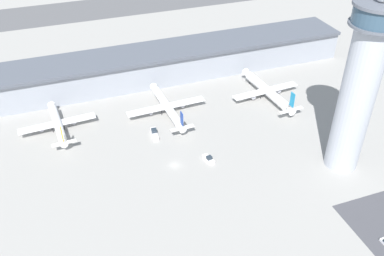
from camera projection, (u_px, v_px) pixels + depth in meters
ground_plane at (175, 165)px, 166.52m from camera, size 1000.00×1000.00×0.00m
terminal_building at (131, 68)px, 215.55m from camera, size 229.40×25.00×15.88m
runway_strip at (95, 9)px, 308.50m from camera, size 344.10×44.00×0.01m
control_tower at (360, 86)px, 147.57m from camera, size 17.32×17.32×68.70m
airplane_gate_alpha at (57, 123)px, 183.05m from camera, size 32.91×33.23×11.30m
airplane_gate_bravo at (167, 106)px, 193.89m from camera, size 36.99×39.82×11.91m
airplane_gate_charlie at (267, 91)px, 205.55m from camera, size 34.79×41.79×13.09m
service_truck_catering at (154, 134)px, 182.01m from camera, size 3.35×8.64×2.70m
service_truck_fuel at (209, 159)px, 168.23m from camera, size 3.39×6.32×2.51m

